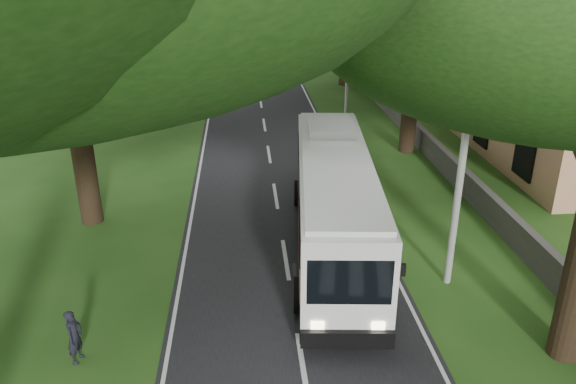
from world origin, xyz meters
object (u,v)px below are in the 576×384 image
object	(u,v)px
pole_near	(461,170)
pedestrian	(74,336)
coach_bus	(334,199)
distant_car_a	(249,81)
distant_car_c	(268,42)
pole_far	(311,25)
church	(570,59)
pole_mid	(348,61)
distant_car_b	(229,50)

from	to	relation	value
pole_near	pedestrian	size ratio (longest dim) A/B	4.90
coach_bus	distant_car_a	xyz separation A→B (m)	(-2.72, 28.51, -1.39)
distant_car_a	distant_car_c	distance (m)	22.18
pole_far	distant_car_a	world-z (taller)	pole_far
distant_car_a	pedestrian	bearing A→B (deg)	96.52
church	pole_far	bearing A→B (deg)	116.82
pole_near	church	bearing A→B (deg)	51.50
pole_near	coach_bus	xyz separation A→B (m)	(-3.58, 2.89, -2.15)
pole_mid	church	bearing A→B (deg)	-19.81
pole_near	distant_car_a	xyz separation A→B (m)	(-6.30, 31.40, -3.54)
coach_bus	distant_car_b	world-z (taller)	coach_bus
coach_bus	distant_car_b	xyz separation A→B (m)	(-4.61, 44.93, -1.34)
distant_car_b	pole_far	bearing A→B (deg)	-48.04
distant_car_a	coach_bus	bearing A→B (deg)	110.99
pole_mid	distant_car_a	world-z (taller)	pole_mid
church	distant_car_b	size ratio (longest dim) A/B	5.97
pole_near	distant_car_c	xyz separation A→B (m)	(-3.60, 53.42, -3.45)
church	pedestrian	xyz separation A→B (m)	(-24.15, -18.69, -4.09)
distant_car_c	pole_mid	bearing A→B (deg)	88.48
pole_mid	distant_car_c	size ratio (longest dim) A/B	1.67
distant_car_c	distant_car_a	bearing A→B (deg)	75.34
distant_car_a	distant_car_b	size ratio (longest dim) A/B	0.90
distant_car_a	pedestrian	xyz separation A→B (m)	(-5.48, -34.55, 0.17)
pole_far	coach_bus	world-z (taller)	pole_far
coach_bus	church	bearing A→B (deg)	43.91
church	pole_mid	world-z (taller)	church
pole_near	distant_car_b	bearing A→B (deg)	99.72
pedestrian	pole_far	bearing A→B (deg)	-1.41
pole_near	coach_bus	bearing A→B (deg)	141.10
pole_near	distant_car_b	xyz separation A→B (m)	(-8.19, 47.82, -3.49)
distant_car_b	distant_car_c	xyz separation A→B (m)	(4.59, 5.60, 0.03)
pole_mid	pedestrian	distance (m)	26.19
distant_car_b	pedestrian	bearing A→B (deg)	-98.41
distant_car_a	distant_car_b	xyz separation A→B (m)	(-1.89, 16.41, 0.05)
pole_mid	distant_car_a	xyz separation A→B (m)	(-6.30, 11.40, -3.54)
pole_near	pole_mid	size ratio (longest dim) A/B	1.00
coach_bus	pedestrian	size ratio (longest dim) A/B	7.95
coach_bus	pedestrian	world-z (taller)	coach_bus
coach_bus	distant_car_c	bearing A→B (deg)	95.50
church	distant_car_c	xyz separation A→B (m)	(-15.97, 37.88, -4.18)
distant_car_b	distant_car_c	bearing A→B (deg)	46.29
pedestrian	distant_car_c	bearing A→B (deg)	5.63
pole_mid	distant_car_c	bearing A→B (deg)	96.15
distant_car_a	distant_car_c	xyz separation A→B (m)	(2.70, 22.02, 0.08)
distant_car_a	distant_car_b	distance (m)	16.52
pole_far	distant_car_a	bearing A→B (deg)	-126.24
church	pole_mid	size ratio (longest dim) A/B	3.00
distant_car_c	pedestrian	world-z (taller)	pedestrian
pole_mid	coach_bus	size ratio (longest dim) A/B	0.62
pole_far	distant_car_b	size ratio (longest dim) A/B	1.99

